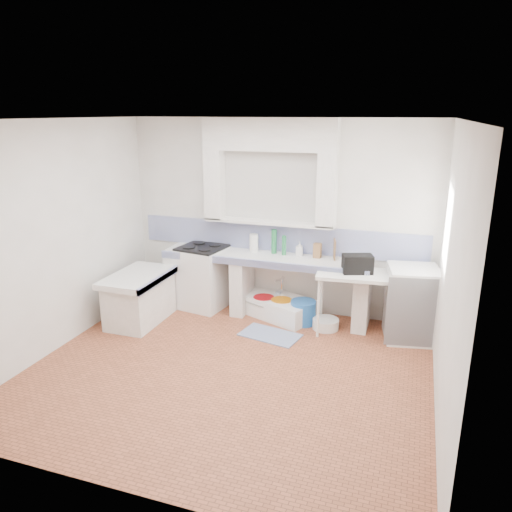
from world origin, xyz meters
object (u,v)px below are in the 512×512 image
(stove, at_px, (203,278))
(fridge, at_px, (411,304))
(side_table, at_px, (355,303))
(sink, at_px, (278,307))

(stove, height_order, fridge, fridge)
(stove, xyz_separation_m, side_table, (2.31, -0.21, -0.03))
(sink, relative_size, side_table, 1.04)
(stove, bearing_deg, side_table, 3.70)
(stove, height_order, side_table, stove)
(sink, xyz_separation_m, side_table, (1.13, -0.22, 0.30))
(side_table, bearing_deg, fridge, 0.35)
(stove, distance_m, sink, 1.22)
(fridge, bearing_deg, side_table, 175.86)
(side_table, height_order, fridge, fridge)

